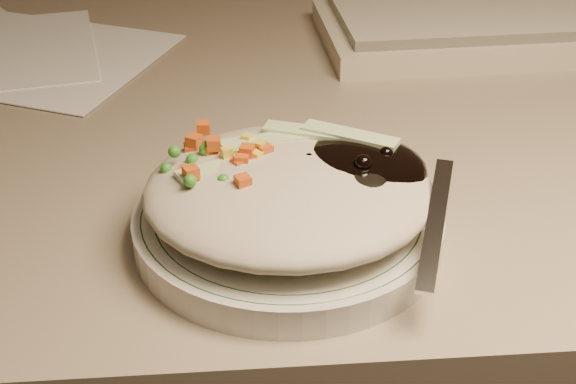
{
  "coord_description": "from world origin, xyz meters",
  "views": [
    {
      "loc": [
        -0.08,
        0.7,
        1.06
      ],
      "look_at": [
        -0.05,
        1.15,
        0.78
      ],
      "focal_mm": 50.0,
      "sensor_mm": 36.0,
      "label": 1
    }
  ],
  "objects": [
    {
      "name": "meal",
      "position": [
        -0.04,
        1.15,
        0.78
      ],
      "size": [
        0.21,
        0.19,
        0.05
      ],
      "color": "#B0A88E",
      "rests_on": "plate"
    },
    {
      "name": "plate_rim",
      "position": [
        -0.05,
        1.15,
        0.76
      ],
      "size": [
        0.2,
        0.2,
        0.0
      ],
      "color": "#144723",
      "rests_on": "plate"
    },
    {
      "name": "plate",
      "position": [
        -0.05,
        1.15,
        0.75
      ],
      "size": [
        0.21,
        0.21,
        0.02
      ],
      "primitive_type": "cylinder",
      "color": "beige",
      "rests_on": "desk"
    },
    {
      "name": "keyboard",
      "position": [
        0.27,
        1.51,
        0.76
      ],
      "size": [
        0.5,
        0.2,
        0.04
      ],
      "rotation": [
        0.0,
        0.0,
        0.05
      ],
      "color": "beige",
      "rests_on": "desk"
    },
    {
      "name": "desk",
      "position": [
        0.0,
        1.38,
        0.54
      ],
      "size": [
        1.4,
        0.7,
        0.74
      ],
      "color": "gray",
      "rests_on": "ground"
    }
  ]
}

